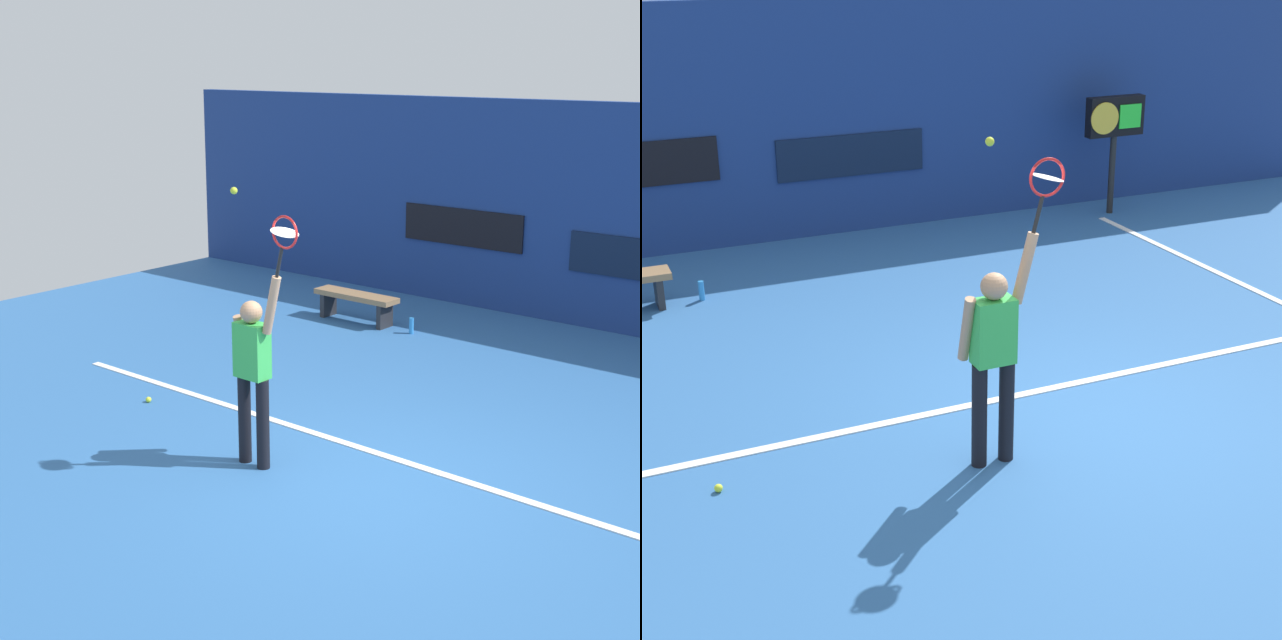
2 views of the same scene
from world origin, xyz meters
The scene contains 9 objects.
ground_plane centered at (0.00, 0.00, 0.00)m, with size 18.00×18.00×0.00m, color #2D609E.
sponsor_banner_portside centered at (-3.00, 6.44, 1.28)m, with size 2.20×0.03×0.60m, color black.
court_baseline centered at (0.00, 0.59, 0.01)m, with size 10.00×0.10×0.01m, color white.
tennis_player centered at (-1.10, -0.41, 1.01)m, with size 0.63×0.31×1.98m.
tennis_racket centered at (-0.67, -0.41, 2.37)m, with size 0.38×0.27×0.63m.
tennis_ball centered at (-1.20, -0.51, 2.75)m, with size 0.07×0.07×0.07m, color #CCE033.
court_bench centered at (-3.64, 4.49, 0.34)m, with size 1.40×0.36×0.45m.
water_bottle centered at (-2.60, 4.49, 0.12)m, with size 0.07×0.07×0.24m, color #338CD8.
spare_ball centered at (-3.30, 0.08, 0.03)m, with size 0.07×0.07×0.07m, color #CCE033.
Camera 1 is at (5.14, -6.80, 3.94)m, focal length 53.99 mm.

